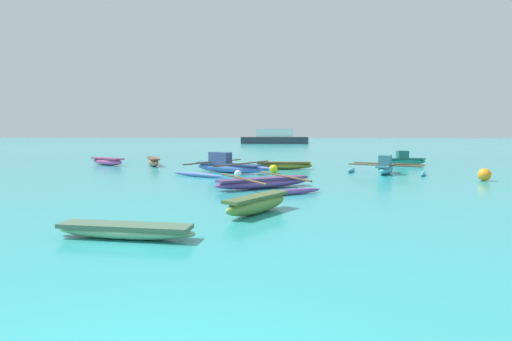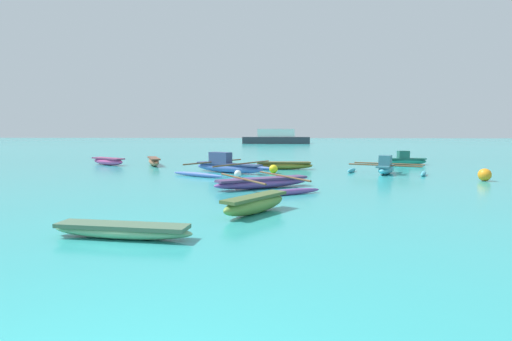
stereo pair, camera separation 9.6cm
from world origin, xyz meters
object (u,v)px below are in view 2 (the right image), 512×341
(moored_boat_5, at_px, (122,230))
(mooring_buoy_0, at_px, (273,169))
(moored_boat_1, at_px, (255,203))
(mooring_buoy_2, at_px, (238,174))
(moored_boat_2, at_px, (386,168))
(moored_boat_4, at_px, (263,183))
(moored_boat_3, at_px, (108,161))
(distant_ferry, at_px, (276,138))
(moored_boat_0, at_px, (154,161))
(moored_boat_6, at_px, (407,160))
(moored_boat_8, at_px, (227,166))
(mooring_buoy_1, at_px, (485,175))
(moored_boat_7, at_px, (284,165))

(moored_boat_5, relative_size, mooring_buoy_0, 6.76)
(moored_boat_1, height_order, mooring_buoy_2, moored_boat_1)
(moored_boat_2, xyz_separation_m, moored_boat_4, (-5.68, -5.27, -0.10))
(mooring_buoy_2, bearing_deg, moored_boat_3, 145.59)
(moored_boat_1, xyz_separation_m, distant_ferry, (-0.70, 57.01, 0.74))
(moored_boat_1, relative_size, moored_boat_3, 0.83)
(moored_boat_0, xyz_separation_m, moored_boat_6, (15.35, 1.64, 0.04))
(moored_boat_4, relative_size, moored_boat_8, 0.81)
(moored_boat_5, distance_m, mooring_buoy_1, 14.96)
(moored_boat_0, relative_size, mooring_buoy_2, 9.10)
(moored_boat_3, distance_m, distant_ferry, 44.28)
(mooring_buoy_1, xyz_separation_m, mooring_buoy_2, (-10.35, 0.60, -0.10))
(mooring_buoy_1, relative_size, mooring_buoy_2, 1.60)
(moored_boat_3, bearing_deg, moored_boat_1, -22.16)
(moored_boat_2, height_order, moored_boat_4, moored_boat_2)
(moored_boat_3, distance_m, moored_boat_4, 13.61)
(moored_boat_0, height_order, moored_boat_8, moored_boat_8)
(moored_boat_1, bearing_deg, moored_boat_5, 169.54)
(moored_boat_1, distance_m, moored_boat_8, 10.01)
(moored_boat_2, relative_size, mooring_buoy_1, 7.31)
(moored_boat_2, distance_m, mooring_buoy_0, 5.43)
(moored_boat_3, bearing_deg, distant_ferry, 109.59)
(mooring_buoy_2, bearing_deg, moored_boat_4, -68.72)
(distant_ferry, bearing_deg, moored_boat_4, -89.29)
(moored_boat_8, relative_size, distant_ferry, 0.49)
(moored_boat_0, height_order, moored_boat_2, moored_boat_2)
(mooring_buoy_0, bearing_deg, moored_boat_0, 151.64)
(moored_boat_4, bearing_deg, moored_boat_5, -140.04)
(moored_boat_6, height_order, moored_boat_7, moored_boat_6)
(moored_boat_1, height_order, moored_boat_8, moored_boat_8)
(moored_boat_2, relative_size, moored_boat_5, 1.33)
(moored_boat_7, distance_m, distant_ferry, 45.31)
(mooring_buoy_1, bearing_deg, moored_boat_4, -163.19)
(moored_boat_0, height_order, moored_boat_6, moored_boat_6)
(moored_boat_5, height_order, moored_boat_8, moored_boat_8)
(mooring_buoy_0, bearing_deg, mooring_buoy_1, -15.40)
(moored_boat_0, bearing_deg, mooring_buoy_1, 44.11)
(moored_boat_1, xyz_separation_m, mooring_buoy_0, (0.19, 9.62, -0.04))
(moored_boat_7, height_order, distant_ferry, distant_ferry)
(moored_boat_1, relative_size, moored_boat_8, 0.41)
(moored_boat_2, distance_m, moored_boat_4, 7.75)
(moored_boat_7, xyz_separation_m, mooring_buoy_2, (-2.04, -3.94, -0.06))
(moored_boat_1, relative_size, moored_boat_7, 0.71)
(moored_boat_5, relative_size, moored_boat_8, 0.52)
(mooring_buoy_0, bearing_deg, moored_boat_5, -101.94)
(moored_boat_5, bearing_deg, mooring_buoy_2, 90.12)
(moored_boat_7, relative_size, mooring_buoy_0, 7.47)
(moored_boat_2, xyz_separation_m, mooring_buoy_2, (-6.98, -1.93, -0.14))
(moored_boat_2, relative_size, moored_boat_4, 0.86)
(mooring_buoy_0, distance_m, mooring_buoy_2, 2.39)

